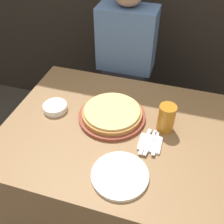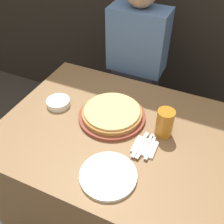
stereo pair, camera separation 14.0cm
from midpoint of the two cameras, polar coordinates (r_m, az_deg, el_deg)
The scene contains 11 objects.
ground_plane at distance 1.98m, azimuth 3.02°, elevation -19.48°, with size 12.00×12.00×0.00m, color #38332D.
dining_table at distance 1.66m, azimuth 3.49°, elevation -13.16°, with size 1.22×0.92×0.76m.
pizza_on_board at distance 1.41m, azimuth 2.84°, elevation -0.56°, with size 0.36×0.36×0.06m.
beer_glass at distance 1.32m, azimuth 14.42°, elevation -2.29°, with size 0.09×0.09×0.15m.
dinner_plate at distance 1.17m, azimuth 2.71°, elevation -13.81°, with size 0.25×0.25×0.02m.
side_bowl at distance 1.51m, azimuth -9.02°, elevation 1.93°, with size 0.13×0.13×0.04m.
napkin_stack at distance 1.29m, azimuth 10.28°, elevation -7.69°, with size 0.11×0.11×0.01m.
fork at distance 1.29m, azimuth 9.26°, elevation -7.12°, with size 0.03×0.18×0.00m.
dinner_knife at distance 1.29m, azimuth 10.32°, elevation -7.44°, with size 0.04×0.18×0.00m.
spoon at distance 1.29m, azimuth 11.39°, elevation -7.76°, with size 0.02×0.15×0.00m.
diner_person at distance 1.92m, azimuth 7.25°, elevation 7.58°, with size 0.38×0.20×1.35m.
Camera 2 is at (0.37, -0.88, 1.73)m, focal length 42.00 mm.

